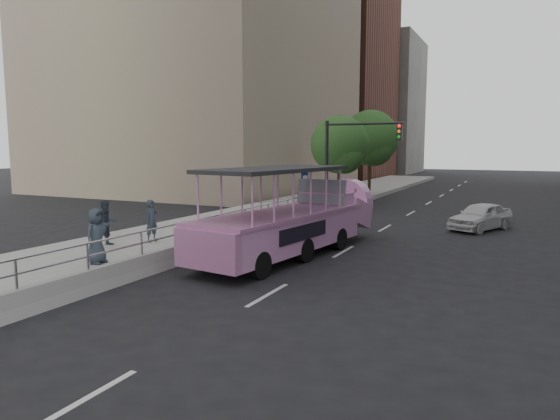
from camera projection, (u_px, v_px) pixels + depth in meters
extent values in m
plane|color=black|center=(269.00, 273.00, 15.00)|extent=(160.00, 160.00, 0.00)
cube|color=#A2A29D|center=(259.00, 216.00, 26.40)|extent=(5.50, 80.00, 0.30)
cube|color=gray|center=(218.00, 239.00, 18.08)|extent=(0.24, 30.00, 0.36)
cylinder|color=#B6B6BB|center=(16.00, 274.00, 10.88)|extent=(0.07, 0.07, 0.70)
cylinder|color=#B6B6BB|center=(88.00, 256.00, 12.66)|extent=(0.07, 0.07, 0.70)
cylinder|color=#B6B6BB|center=(141.00, 243.00, 14.45)|extent=(0.07, 0.07, 0.70)
cylinder|color=#B6B6BB|center=(184.00, 233.00, 16.23)|extent=(0.07, 0.07, 0.70)
cylinder|color=#B6B6BB|center=(217.00, 224.00, 18.02)|extent=(0.07, 0.07, 0.70)
cylinder|color=#B6B6BB|center=(245.00, 217.00, 19.80)|extent=(0.07, 0.07, 0.70)
cylinder|color=#B6B6BB|center=(268.00, 212.00, 21.58)|extent=(0.07, 0.07, 0.70)
cylinder|color=#B6B6BB|center=(288.00, 207.00, 23.37)|extent=(0.07, 0.07, 0.70)
cylinder|color=#B6B6BB|center=(305.00, 203.00, 25.15)|extent=(0.07, 0.07, 0.70)
cylinder|color=#B6B6BB|center=(319.00, 199.00, 26.93)|extent=(0.07, 0.07, 0.70)
cylinder|color=#B6B6BB|center=(217.00, 224.00, 18.02)|extent=(0.06, 22.00, 0.06)
cylinder|color=#B6B6BB|center=(217.00, 215.00, 17.98)|extent=(0.06, 22.00, 0.06)
cylinder|color=black|center=(208.00, 257.00, 15.40)|extent=(0.42, 0.84, 0.81)
cylinder|color=black|center=(259.00, 265.00, 14.32)|extent=(0.42, 0.84, 0.81)
cylinder|color=black|center=(256.00, 244.00, 17.48)|extent=(0.42, 0.84, 0.81)
cylinder|color=black|center=(304.00, 250.00, 16.40)|extent=(0.42, 0.84, 0.81)
cylinder|color=black|center=(293.00, 234.00, 19.56)|extent=(0.42, 0.84, 0.81)
cylinder|color=black|center=(339.00, 239.00, 18.48)|extent=(0.42, 0.84, 0.81)
cube|color=#C67EB6|center=(282.00, 231.00, 17.02)|extent=(3.18, 7.59, 1.12)
cube|color=#C67EB6|center=(339.00, 212.00, 20.56)|extent=(2.43, 2.17, 1.40)
cylinder|color=#C67EB6|center=(347.00, 203.00, 21.16)|extent=(2.17, 0.90, 2.11)
cube|color=#A76192|center=(207.00, 250.00, 13.86)|extent=(2.27, 0.60, 1.12)
cube|color=#A76192|center=(282.00, 214.00, 16.95)|extent=(3.32, 7.87, 0.11)
cube|color=black|center=(276.00, 170.00, 16.46)|extent=(3.12, 6.18, 0.13)
cube|color=#94A6AF|center=(321.00, 192.00, 19.14)|extent=(2.07, 0.46, 0.94)
cube|color=#C67EB6|center=(326.00, 198.00, 19.51)|extent=(2.07, 1.14, 0.45)
imported|color=silver|center=(480.00, 216.00, 22.89)|extent=(2.93, 4.01, 1.27)
imported|color=#29323D|center=(152.00, 221.00, 18.36)|extent=(0.43, 0.61, 1.56)
imported|color=#29323D|center=(107.00, 223.00, 17.67)|extent=(0.81, 0.93, 1.62)
imported|color=#29323D|center=(97.00, 236.00, 14.90)|extent=(0.59, 0.85, 1.67)
cylinder|color=black|center=(304.00, 200.00, 24.65)|extent=(0.07, 0.07, 2.34)
cube|color=navy|center=(305.00, 181.00, 24.53)|extent=(0.13, 0.57, 0.84)
cube|color=silver|center=(305.00, 181.00, 24.51)|extent=(0.08, 0.37, 0.52)
cylinder|color=black|center=(327.00, 169.00, 27.09)|extent=(0.18, 0.18, 5.20)
cylinder|color=black|center=(363.00, 124.00, 25.92)|extent=(4.20, 0.12, 0.12)
cube|color=black|center=(400.00, 132.00, 25.15)|extent=(0.28, 0.22, 0.85)
sphere|color=red|center=(399.00, 126.00, 25.00)|extent=(0.16, 0.16, 0.16)
cylinder|color=#332417|center=(339.00, 184.00, 30.56)|extent=(0.22, 0.22, 3.08)
sphere|color=#2B5522|center=(340.00, 145.00, 30.26)|extent=(3.52, 3.52, 3.52)
sphere|color=#2B5522|center=(344.00, 154.00, 29.89)|extent=(2.42, 2.42, 2.42)
cylinder|color=#332417|center=(369.00, 176.00, 35.80)|extent=(0.22, 0.22, 3.47)
sphere|color=#2B5522|center=(370.00, 138.00, 35.46)|extent=(3.97, 3.97, 3.97)
sphere|color=#2B5522|center=(374.00, 147.00, 35.10)|extent=(2.73, 2.73, 2.73)
cube|color=brown|center=(315.00, 76.00, 64.04)|extent=(18.00, 16.00, 26.00)
cube|color=gray|center=(365.00, 108.00, 77.81)|extent=(16.00, 14.00, 20.00)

